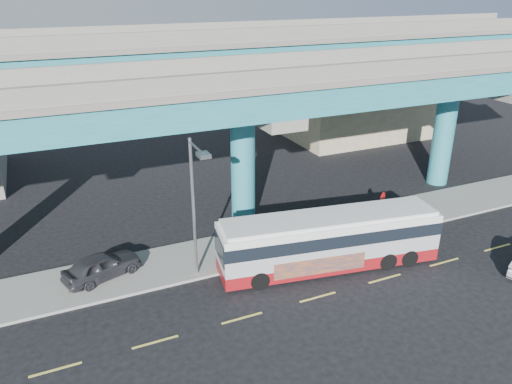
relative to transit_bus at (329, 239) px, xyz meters
name	(u,v)px	position (x,y,z in m)	size (l,w,h in m)	color
ground	(315,294)	(-1.96, -1.98, -1.66)	(120.00, 120.00, 0.00)	black
sidewalk	(267,243)	(-1.96, 3.52, -1.58)	(70.00, 4.00, 0.15)	gray
lane_markings	(318,297)	(-1.96, -2.28, -1.65)	(58.00, 0.12, 0.01)	#D8C64C
viaduct	(241,76)	(-1.96, 7.13, 7.48)	(52.00, 12.40, 11.70)	#21607F
building_beige	(356,98)	(16.04, 21.00, 1.85)	(14.00, 10.23, 7.00)	tan
transit_bus	(329,239)	(0.00, 0.00, 0.00)	(12.04, 4.35, 3.03)	maroon
parked_car	(102,266)	(-11.23, 3.61, -0.83)	(4.27, 2.81, 1.35)	#333238
street_lamp	(196,192)	(-6.72, 1.47, 3.28)	(0.50, 2.41, 7.33)	gray
stop_sign	(382,203)	(5.04, 2.20, 0.25)	(0.66, 0.38, 2.45)	gray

